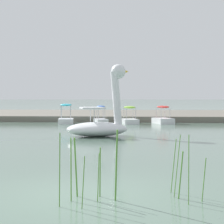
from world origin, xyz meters
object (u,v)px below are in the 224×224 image
at_px(swan_boat, 101,121).
at_px(pedal_boat_red, 163,118).
at_px(pedal_boat_blue, 101,119).
at_px(pedal_boat_cyan, 66,118).
at_px(pedal_boat_lime, 130,118).

xyz_separation_m(swan_boat, pedal_boat_red, (4.04, 11.22, -0.44)).
distance_m(swan_boat, pedal_boat_blue, 11.16).
distance_m(pedal_boat_blue, pedal_boat_cyan, 2.86).
relative_size(swan_boat, pedal_boat_lime, 1.81).
xyz_separation_m(swan_boat, pedal_boat_lime, (1.33, 10.84, -0.44)).
height_order(pedal_boat_lime, pedal_boat_cyan, pedal_boat_cyan).
relative_size(swan_boat, pedal_boat_blue, 2.05).
relative_size(pedal_boat_lime, pedal_boat_cyan, 0.99).
relative_size(pedal_boat_red, pedal_boat_cyan, 1.05).
distance_m(swan_boat, pedal_boat_red, 11.94).
xyz_separation_m(pedal_boat_lime, pedal_boat_cyan, (-5.22, -0.07, 0.02)).
relative_size(pedal_boat_red, pedal_boat_lime, 1.06).
height_order(swan_boat, pedal_boat_lime, swan_boat).
height_order(pedal_boat_red, pedal_boat_blue, pedal_boat_blue).
xyz_separation_m(swan_boat, pedal_boat_blue, (-1.05, 11.10, -0.49)).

